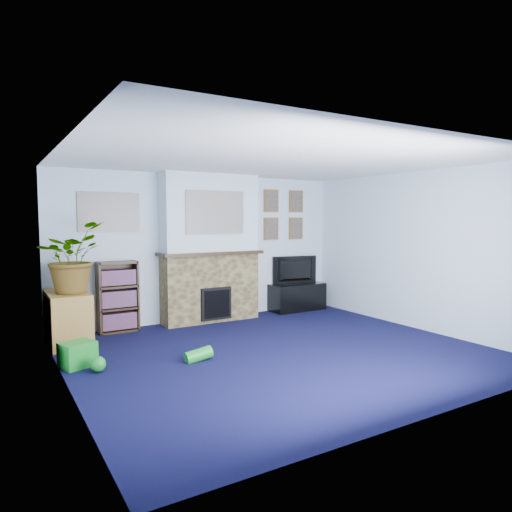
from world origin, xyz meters
TOP-DOWN VIEW (x-y plane):
  - floor at (0.00, 0.00)m, footprint 5.00×4.50m
  - ceiling at (0.00, 0.00)m, footprint 5.00×4.50m
  - wall_back at (0.00, 2.25)m, footprint 5.00×0.04m
  - wall_front at (0.00, -2.25)m, footprint 5.00×0.04m
  - wall_left at (-2.50, 0.00)m, footprint 0.04×4.50m
  - wall_right at (2.50, 0.00)m, footprint 0.04×4.50m
  - chimney_breast at (0.00, 2.05)m, footprint 1.72×0.50m
  - collage_main at (0.00, 1.84)m, footprint 1.00×0.03m
  - collage_left at (-1.55, 2.23)m, footprint 0.90×0.03m
  - portrait_tl at (1.30, 2.23)m, footprint 0.30×0.03m
  - portrait_tr at (1.85, 2.23)m, footprint 0.30×0.03m
  - portrait_bl at (1.30, 2.23)m, footprint 0.30×0.03m
  - portrait_br at (1.85, 2.23)m, footprint 0.30×0.03m
  - tv_stand at (1.74, 2.03)m, footprint 1.03×0.44m
  - television at (1.74, 2.05)m, footprint 0.88×0.27m
  - bookshelf at (-1.49, 2.11)m, footprint 0.58×0.28m
  - sideboard at (-2.24, 1.75)m, footprint 0.50×0.91m
  - potted_plant at (-2.19, 1.70)m, footprint 1.09×1.11m
  - mantel_clock at (-0.10, 2.00)m, footprint 0.10×0.06m
  - mantel_candle at (0.25, 2.00)m, footprint 0.05×0.05m
  - mantel_teddy at (-0.59, 2.00)m, footprint 0.14×0.14m
  - mantel_can at (0.64, 2.00)m, footprint 0.05×0.05m
  - green_crate at (-2.30, 0.69)m, footprint 0.43×0.39m
  - toy_ball at (-2.14, 0.38)m, footprint 0.17×0.17m
  - toy_block at (-2.30, 0.76)m, footprint 0.21×0.21m
  - toy_tube at (-1.03, 0.18)m, footprint 0.34×0.15m

SIDE VIEW (x-z plane):
  - floor at x=0.00m, z-range -0.01..0.01m
  - toy_tube at x=-1.03m, z-range -0.03..0.17m
  - toy_ball at x=-2.14m, z-range 0.00..0.18m
  - toy_block at x=-2.30m, z-range 0.01..0.21m
  - green_crate at x=-2.30m, z-range 0.00..0.28m
  - tv_stand at x=1.74m, z-range -0.02..0.47m
  - sideboard at x=-2.24m, z-range 0.00..0.70m
  - bookshelf at x=-1.49m, z-range -0.02..1.03m
  - television at x=1.74m, z-range 0.49..0.99m
  - potted_plant at x=-2.19m, z-range 0.71..1.64m
  - chimney_breast at x=0.00m, z-range -0.02..2.38m
  - wall_back at x=0.00m, z-range 0.00..2.40m
  - wall_front at x=0.00m, z-range 0.00..2.40m
  - wall_left at x=-2.50m, z-range 0.00..2.40m
  - wall_right at x=2.50m, z-range 0.00..2.40m
  - mantel_can at x=0.64m, z-range 1.16..1.26m
  - mantel_teddy at x=-0.59m, z-range 1.14..1.29m
  - mantel_clock at x=-0.10m, z-range 1.15..1.29m
  - mantel_candle at x=0.25m, z-range 1.15..1.31m
  - portrait_bl at x=1.30m, z-range 1.30..1.70m
  - portrait_br at x=1.85m, z-range 1.30..1.70m
  - collage_left at x=-1.55m, z-range 1.49..2.07m
  - collage_main at x=0.00m, z-range 1.44..2.12m
  - portrait_tl at x=1.30m, z-range 1.80..2.20m
  - portrait_tr at x=1.85m, z-range 1.80..2.20m
  - ceiling at x=0.00m, z-range 2.40..2.40m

